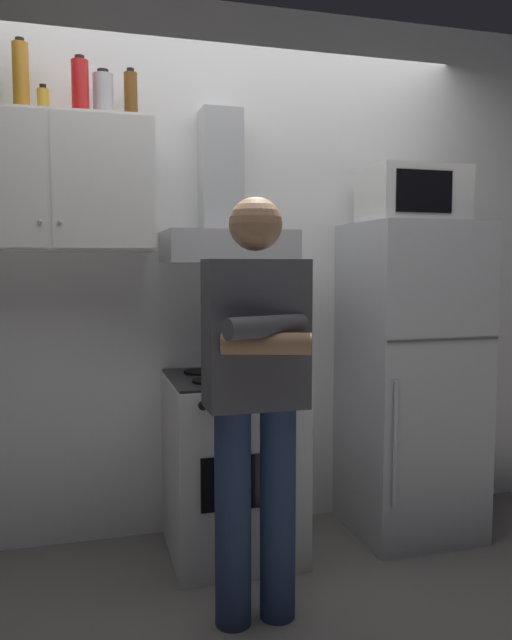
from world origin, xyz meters
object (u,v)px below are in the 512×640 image
range_hood (225,222)px  cooking_pot (265,364)px  refrigerator (410,379)px  bottle_soda_red (80,88)px  stove_oven (232,464)px  person_standing (256,394)px  microwave (412,196)px  bottle_liquor_amber (21,78)px  bottle_canister_steel (103,96)px  bottle_beer_brown (131,97)px  bottle_spice_jar (43,102)px  upper_cabinet (51,184)px

range_hood → cooking_pot: size_ratio=2.58×
refrigerator → bottle_soda_red: bearing=176.2°
cooking_pot → range_hood: bearing=117.9°
stove_oven → person_standing: person_standing is taller
refrigerator → microwave: 0.94m
person_standing → bottle_liquor_amber: 1.73m
person_standing → cooking_pot: person_standing is taller
stove_oven → bottle_canister_steel: size_ratio=3.97×
stove_oven → bottle_canister_steel: (-0.56, 0.14, 1.72)m
bottle_beer_brown → bottle_spice_jar: bottle_beer_brown is taller
bottle_spice_jar → bottle_canister_steel: bearing=-6.2°
microwave → bottle_liquor_amber: (-1.86, 0.11, 0.46)m
stove_oven → bottle_beer_brown: (-0.44, 0.16, 1.73)m
upper_cabinet → bottle_beer_brown: size_ratio=3.70×
refrigerator → bottle_spice_jar: (-1.77, 0.17, 1.31)m
microwave → bottle_beer_brown: 1.46m
range_hood → person_standing: size_ratio=0.46×
upper_cabinet → stove_oven: (0.80, -0.13, -1.32)m
cooking_pot → bottle_spice_jar: bearing=163.3°
cooking_pot → bottle_liquor_amber: size_ratio=0.90×
range_hood → person_standing: range_hood is taller
upper_cabinet → refrigerator: (1.75, -0.12, -0.95)m
stove_oven → refrigerator: 1.02m
stove_oven → bottle_spice_jar: bearing=168.6°
upper_cabinet → bottle_spice_jar: 0.37m
range_hood → microwave: (0.95, -0.11, 0.14)m
refrigerator → bottle_soda_red: bottle_soda_red is taller
bottle_spice_jar → stove_oven: bearing=-11.4°
person_standing → range_hood: bearing=86.1°
stove_oven → refrigerator: (0.95, 0.00, 0.37)m
refrigerator → person_standing: size_ratio=0.98×
stove_oven → cooking_pot: 0.53m
cooking_pot → bottle_beer_brown: size_ratio=1.19×
microwave → bottle_canister_steel: bearing=175.5°
microwave → bottle_beer_brown: bottle_beer_brown is taller
bottle_soda_red → bottle_liquor_amber: bearing=175.4°
bottle_liquor_amber → range_hood: bearing=-0.1°
refrigerator → bottle_beer_brown: bottle_beer_brown is taller
bottle_liquor_amber → bottle_soda_red: (0.25, -0.02, -0.03)m
microwave → person_standing: (-1.00, -0.62, -0.84)m
upper_cabinet → range_hood: bearing=0.1°
upper_cabinet → person_standing: size_ratio=0.55×
refrigerator → cooking_pot: size_ratio=5.51×
stove_oven → cooking_pot: bearing=-42.5°
upper_cabinet → cooking_pot: bearing=-14.7°
range_hood → bottle_canister_steel: (-0.56, 0.01, 0.56)m
bottle_liquor_amber → refrigerator: bearing=-3.9°
bottle_canister_steel → stove_oven: bearing=-13.8°
range_hood → person_standing: (-0.05, -0.73, -0.70)m
range_hood → bottle_spice_jar: bearing=177.2°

